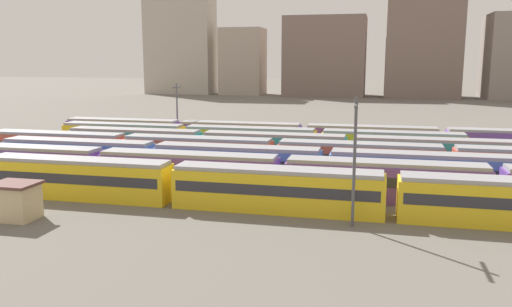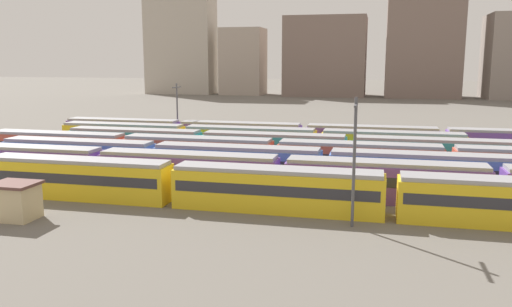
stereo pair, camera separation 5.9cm
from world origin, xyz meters
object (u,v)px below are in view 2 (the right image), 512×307
Objects in this scene: train_track_4 at (274,148)px; train_track_6 at (443,141)px; train_track_3 at (449,163)px; train_track_5 at (250,140)px; signal_hut at (15,201)px; train_track_1 at (384,181)px; catenary_pole_0 at (354,156)px; catenary_pole_1 at (177,109)px; train_track_2 at (421,171)px.

train_track_4 and train_track_6 have the same top height.
train_track_3 and train_track_5 have the same top height.
train_track_6 is at bearing 86.04° from train_track_3.
signal_hut is at bearing -133.82° from train_track_6.
train_track_1 and train_track_6 have the same top height.
train_track_3 is 20.96m from catenary_pole_0.
train_track_4 is 5.57× the size of catenary_pole_0.
catenary_pole_0 is at bearing -51.89° from catenary_pole_1.
catenary_pole_1 reaches higher than train_track_2.
signal_hut is (-29.03, -12.42, -0.35)m from train_track_1.
train_track_5 is (-4.38, 5.20, 0.00)m from train_track_4.
catenary_pole_1 reaches higher than signal_hut.
train_track_4 and train_track_5 have the same top height.
train_track_4 is at bearing -49.91° from train_track_5.
catenary_pole_0 is (-9.19, -18.48, 3.66)m from train_track_3.
catenary_pole_1 is (-39.41, 3.07, 3.22)m from train_track_6.
train_track_1 and train_track_2 have the same top height.
signal_hut is (-36.86, -38.42, -0.35)m from train_track_6.
train_track_1 is 31.57m from signal_hut.
train_track_2 is at bearing 55.48° from train_track_1.
train_track_3 and train_track_6 have the same top height.
train_track_1 is at bearing -49.36° from train_track_4.
catenary_pole_0 reaches higher than catenary_pole_1.
train_track_5 and train_track_6 have the same top height.
catenary_pole_0 is 1.09× the size of catenary_pole_1.
train_track_1 is 1.00× the size of train_track_2.
catenary_pole_1 reaches higher than train_track_1.
train_track_4 is at bearing 148.49° from train_track_2.
train_track_1 is 43.04m from catenary_pole_1.
train_track_1 is 0.83× the size of train_track_3.
catenary_pole_0 is at bearing 9.27° from signal_hut.
train_track_3 and train_track_4 have the same top height.
train_track_4 is at bearing 165.53° from train_track_3.
catenary_pole_1 is (-31.57, 29.07, 3.22)m from train_track_1.
train_track_3 is (3.18, 5.20, 0.00)m from train_track_2.
train_track_3 is 31.25× the size of signal_hut.
train_track_6 is at bearing 11.48° from train_track_5.
catenary_pole_0 is at bearing -106.77° from train_track_6.
train_track_3 is 1.00× the size of train_track_6.
catenary_pole_0 is (-10.27, -34.08, 3.66)m from train_track_6.
catenary_pole_1 is at bearing 145.82° from train_track_2.
train_track_3 is 11.22× the size of catenary_pole_0.
train_track_4 is (-16.97, 10.40, -0.00)m from train_track_2.
signal_hut is at bearing -156.84° from train_track_1.
train_track_2 is 37.06m from signal_hut.
catenary_pole_1 is at bearing 143.46° from train_track_4.
train_track_1 and train_track_5 have the same top height.
train_track_4 is at bearing -153.90° from train_track_6.
train_track_4 is at bearing 60.84° from signal_hut.
train_track_3 is at bearing 63.56° from catenary_pole_0.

